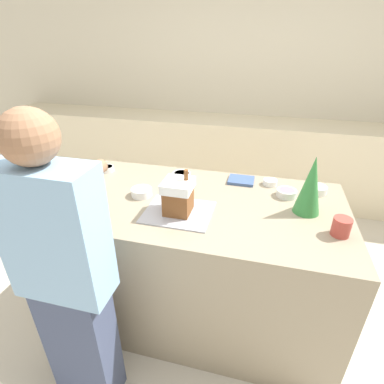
{
  "coord_description": "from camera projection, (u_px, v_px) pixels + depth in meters",
  "views": [
    {
      "loc": [
        0.36,
        -1.58,
        1.83
      ],
      "look_at": [
        -0.04,
        0.0,
        0.98
      ],
      "focal_mm": 28.0,
      "sensor_mm": 36.0,
      "label": 1
    }
  ],
  "objects": [
    {
      "name": "person",
      "position": [
        67.0,
        280.0,
        1.37
      ],
      "size": [
        0.43,
        0.53,
        1.62
      ],
      "color": "#424C6B",
      "rests_on": "ground_plane"
    },
    {
      "name": "kitchen_island",
      "position": [
        198.0,
        259.0,
        2.07
      ],
      "size": [
        1.8,
        0.96,
        0.92
      ],
      "color": "gray",
      "rests_on": "ground_plane"
    },
    {
      "name": "candy_bowl_behind_tray",
      "position": [
        182.0,
        176.0,
        2.13
      ],
      "size": [
        0.13,
        0.13,
        0.05
      ],
      "color": "white",
      "rests_on": "kitchen_island"
    },
    {
      "name": "ground_plane",
      "position": [
        197.0,
        305.0,
        2.29
      ],
      "size": [
        12.0,
        12.0,
        0.0
      ],
      "primitive_type": "plane",
      "color": "beige"
    },
    {
      "name": "wall_back",
      "position": [
        242.0,
        84.0,
        3.63
      ],
      "size": [
        8.0,
        0.05,
        2.6
      ],
      "color": "beige",
      "rests_on": "ground_plane"
    },
    {
      "name": "back_cabinet_block",
      "position": [
        234.0,
        158.0,
        3.73
      ],
      "size": [
        6.0,
        0.6,
        0.94
      ],
      "color": "beige",
      "rests_on": "ground_plane"
    },
    {
      "name": "decorative_tree",
      "position": [
        311.0,
        185.0,
        1.67
      ],
      "size": [
        0.15,
        0.15,
        0.35
      ],
      "color": "#33843D",
      "rests_on": "kitchen_island"
    },
    {
      "name": "candy_bowl_near_tray_right",
      "position": [
        287.0,
        193.0,
        1.91
      ],
      "size": [
        0.13,
        0.13,
        0.05
      ],
      "color": "silver",
      "rests_on": "kitchen_island"
    },
    {
      "name": "candy_bowl_near_tray_left",
      "position": [
        270.0,
        182.0,
        2.06
      ],
      "size": [
        0.09,
        0.09,
        0.04
      ],
      "color": "white",
      "rests_on": "kitchen_island"
    },
    {
      "name": "candy_bowl_front_corner",
      "position": [
        93.0,
        179.0,
        2.07
      ],
      "size": [
        0.11,
        0.11,
        0.05
      ],
      "color": "white",
      "rests_on": "kitchen_island"
    },
    {
      "name": "gingerbread_house",
      "position": [
        178.0,
        196.0,
        1.69
      ],
      "size": [
        0.16,
        0.18,
        0.25
      ],
      "color": "brown",
      "rests_on": "baking_tray"
    },
    {
      "name": "candy_bowl_far_left",
      "position": [
        107.0,
        169.0,
        2.26
      ],
      "size": [
        0.1,
        0.1,
        0.04
      ],
      "color": "silver",
      "rests_on": "kitchen_island"
    },
    {
      "name": "cookbook",
      "position": [
        241.0,
        180.0,
        2.11
      ],
      "size": [
        0.18,
        0.15,
        0.02
      ],
      "color": "#3F598C",
      "rests_on": "kitchen_island"
    },
    {
      "name": "baking_tray",
      "position": [
        179.0,
        212.0,
        1.74
      ],
      "size": [
        0.39,
        0.33,
        0.01
      ],
      "color": "#B2B2BC",
      "rests_on": "kitchen_island"
    },
    {
      "name": "candy_bowl_beside_tree",
      "position": [
        317.0,
        189.0,
        1.95
      ],
      "size": [
        0.12,
        0.12,
        0.05
      ],
      "color": "white",
      "rests_on": "kitchen_island"
    },
    {
      "name": "candy_bowl_center_rear",
      "position": [
        142.0,
        192.0,
        1.91
      ],
      "size": [
        0.13,
        0.13,
        0.05
      ],
      "color": "white",
      "rests_on": "kitchen_island"
    },
    {
      "name": "mug",
      "position": [
        341.0,
        227.0,
        1.53
      ],
      "size": [
        0.09,
        0.09,
        0.1
      ],
      "color": "#B24238",
      "rests_on": "kitchen_island"
    }
  ]
}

